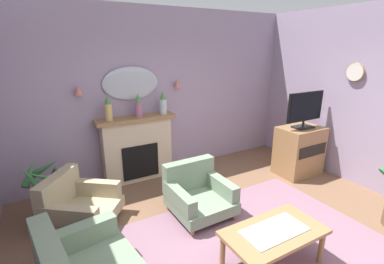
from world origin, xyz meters
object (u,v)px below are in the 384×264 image
armchair_beside_couch (77,204)px  mantel_vase_right (138,106)px  mantel_vase_centre (108,108)px  wall_sconce_right (177,83)px  wall_mirror (131,83)px  potted_plant_tall_palm (44,191)px  mantel_vase_left (163,104)px  fireplace (138,149)px  wall_clock (355,72)px  tv_flatscreen (305,109)px  tv_cabinet (299,151)px  wall_sconce_left (78,91)px  armchair_near_fireplace (197,192)px  coffee_table (274,235)px

armchair_beside_couch → mantel_vase_right: bearing=36.0°
mantel_vase_centre → wall_sconce_right: wall_sconce_right is taller
wall_mirror → potted_plant_tall_palm: wall_mirror is taller
mantel_vase_left → mantel_vase_right: bearing=-180.0°
mantel_vase_centre → potted_plant_tall_palm: (-1.06, -0.50, -0.94)m
mantel_vase_left → armchair_beside_couch: (-1.65, -0.87, -1.04)m
fireplace → mantel_vase_left: bearing=-3.2°
wall_clock → armchair_beside_couch: size_ratio=0.27×
armchair_beside_couch → potted_plant_tall_palm: potted_plant_tall_palm is taller
fireplace → tv_flatscreen: size_ratio=1.62×
mantel_vase_right → wall_clock: (3.15, -1.72, 0.56)m
mantel_vase_left → mantel_vase_centre: bearing=-180.0°
mantel_vase_centre → armchair_beside_couch: mantel_vase_centre is taller
fireplace → mantel_vase_centre: bearing=-176.4°
wall_mirror → wall_sconce_right: size_ratio=6.86×
mantel_vase_left → armchair_beside_couch: mantel_vase_left is taller
wall_mirror → tv_cabinet: bearing=-27.3°
fireplace → wall_mirror: 1.15m
wall_sconce_left → tv_flatscreen: wall_sconce_left is taller
wall_sconce_right → mantel_vase_right: bearing=-171.5°
wall_mirror → armchair_near_fireplace: 2.14m
armchair_near_fireplace → mantel_vase_right: bearing=103.7°
mantel_vase_centre → tv_flatscreen: (3.14, -1.24, -0.12)m
tv_cabinet → fireplace: bearing=155.1°
armchair_near_fireplace → tv_cabinet: bearing=4.3°
wall_clock → coffee_table: bearing=-159.7°
mantel_vase_right → tv_cabinet: mantel_vase_right is taller
wall_sconce_left → wall_clock: size_ratio=0.45×
mantel_vase_left → tv_flatscreen: bearing=-29.5°
wall_mirror → potted_plant_tall_palm: (-1.51, -0.67, -1.29)m
wall_sconce_left → wall_sconce_right: size_ratio=1.00×
wall_mirror → tv_cabinet: wall_mirror is taller
armchair_near_fireplace → wall_mirror: bearing=104.0°
potted_plant_tall_palm → fireplace: bearing=19.3°
wall_sconce_left → coffee_table: size_ratio=0.13×
mantel_vase_centre → tv_flatscreen: 3.38m
mantel_vase_right → coffee_table: mantel_vase_right is taller
wall_sconce_right → wall_clock: wall_clock is taller
wall_mirror → armchair_near_fireplace: (0.39, -1.56, -1.40)m
tv_flatscreen → armchair_beside_couch: bearing=174.6°
wall_clock → tv_cabinet: (-0.51, 0.50, -1.45)m
mantel_vase_left → armchair_near_fireplace: 1.74m
wall_clock → wall_mirror: bearing=149.5°
fireplace → wall_sconce_right: bearing=6.2°
wall_sconce_right → fireplace: bearing=-173.8°
coffee_table → wall_mirror: bearing=101.4°
fireplace → mantel_vase_left: 0.92m
mantel_vase_right → armchair_near_fireplace: bearing=-76.3°
fireplace → armchair_beside_couch: (-1.15, -0.90, -0.27)m
wall_sconce_left → potted_plant_tall_palm: size_ratio=0.16×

